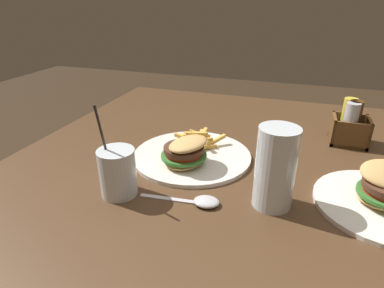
{
  "coord_description": "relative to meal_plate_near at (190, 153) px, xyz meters",
  "views": [
    {
      "loc": [
        0.65,
        0.03,
        1.13
      ],
      "look_at": [
        -0.05,
        -0.21,
        0.78
      ],
      "focal_mm": 30.0,
      "sensor_mm": 36.0,
      "label": 1
    }
  ],
  "objects": [
    {
      "name": "condiment_caddy",
      "position": [
        -0.24,
        0.39,
        0.03
      ],
      "size": [
        0.09,
        0.1,
        0.12
      ],
      "color": "brown",
      "rests_on": "dining_table"
    },
    {
      "name": "juice_glass",
      "position": [
        0.19,
        -0.09,
        0.02
      ],
      "size": [
        0.08,
        0.08,
        0.2
      ],
      "color": "silver",
      "rests_on": "dining_table"
    },
    {
      "name": "spoon",
      "position": [
        0.17,
        0.08,
        -0.01
      ],
      "size": [
        0.05,
        0.17,
        0.01
      ],
      "rotation": [
        0.0,
        0.0,
        1.66
      ],
      "color": "silver",
      "rests_on": "dining_table"
    },
    {
      "name": "dining_table",
      "position": [
        0.03,
        0.21,
        -0.15
      ],
      "size": [
        1.29,
        1.32,
        0.74
      ],
      "color": "#4C331E",
      "rests_on": "ground_plane"
    },
    {
      "name": "beer_glass",
      "position": [
        0.12,
        0.22,
        0.06
      ],
      "size": [
        0.08,
        0.08,
        0.17
      ],
      "color": "silver",
      "rests_on": "dining_table"
    },
    {
      "name": "meal_plate_near",
      "position": [
        0.0,
        0.0,
        0.0
      ],
      "size": [
        0.3,
        0.3,
        0.09
      ],
      "color": "white",
      "rests_on": "dining_table"
    }
  ]
}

